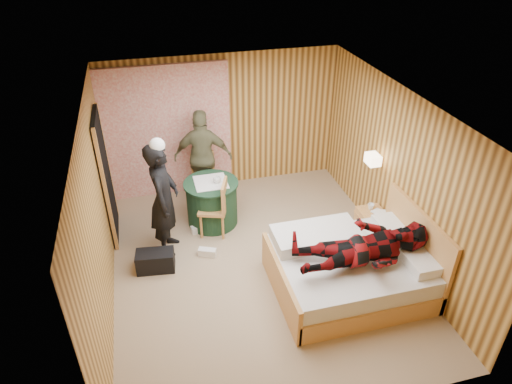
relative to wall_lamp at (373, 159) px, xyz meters
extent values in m
cube|color=tan|center=(-1.92, -0.45, -1.30)|extent=(4.20, 5.00, 0.01)
cube|color=white|center=(-1.92, -0.45, 1.20)|extent=(4.20, 5.00, 0.01)
cube|color=#D7A852|center=(-1.92, 2.05, -0.05)|extent=(4.20, 0.02, 2.50)
cube|color=#D7A852|center=(-4.02, -0.45, -0.05)|extent=(0.02, 5.00, 2.50)
cube|color=#D7A852|center=(0.18, -0.45, -0.05)|extent=(0.02, 5.00, 2.50)
cube|color=#F1E0D1|center=(-2.92, 1.98, -0.10)|extent=(2.20, 0.08, 2.40)
cube|color=black|center=(-3.98, 0.95, -0.28)|extent=(0.06, 0.90, 2.05)
cylinder|color=gold|center=(0.08, 0.00, 0.00)|extent=(0.18, 0.04, 0.04)
cube|color=beige|center=(0.00, 0.00, 0.00)|extent=(0.18, 0.24, 0.16)
cube|color=tan|center=(-0.82, -1.23, -1.15)|extent=(2.01, 1.61, 0.30)
cube|color=white|center=(-0.82, -1.23, -0.87)|extent=(1.95, 1.55, 0.25)
cube|color=tan|center=(-1.83, -1.23, -1.02)|extent=(0.06, 1.61, 0.56)
cube|color=tan|center=(0.14, -1.23, -0.75)|extent=(0.06, 1.61, 1.11)
cube|color=white|center=(-0.04, -1.61, -0.68)|extent=(0.38, 0.55, 0.14)
cube|color=white|center=(-0.04, -0.85, -0.68)|extent=(0.38, 0.55, 0.14)
cube|color=white|center=(-1.18, -0.78, -0.66)|extent=(1.21, 0.60, 0.18)
cube|color=tan|center=(-0.04, -0.35, -1.03)|extent=(0.39, 0.53, 0.53)
cube|color=tan|center=(-0.04, -0.35, -0.86)|extent=(0.41, 0.55, 0.03)
cylinder|color=#1D3F26|center=(-2.39, 0.80, -0.92)|extent=(0.83, 0.83, 0.76)
cylinder|color=#1D3F26|center=(-2.39, 0.80, -0.54)|extent=(0.89, 0.89, 0.03)
cube|color=white|center=(-2.39, 0.80, -0.51)|extent=(0.63, 0.63, 0.01)
cube|color=tan|center=(-2.39, 1.43, -0.85)|extent=(0.44, 0.44, 0.05)
cube|color=tan|center=(-2.40, 1.62, -0.60)|extent=(0.42, 0.06, 0.46)
cylinder|color=tan|center=(-2.55, 1.25, -1.08)|extent=(0.04, 0.04, 0.43)
cylinder|color=tan|center=(-2.23, 1.61, -1.08)|extent=(0.04, 0.04, 0.43)
cube|color=tan|center=(-2.42, 0.52, -0.84)|extent=(0.55, 0.55, 0.05)
cube|color=tan|center=(-2.24, 0.46, -0.58)|extent=(0.18, 0.42, 0.47)
cylinder|color=tan|center=(-2.53, 0.74, -1.08)|extent=(0.04, 0.04, 0.44)
cylinder|color=tan|center=(-2.31, 0.30, -1.08)|extent=(0.04, 0.04, 0.44)
cube|color=black|center=(-3.41, -0.17, -1.14)|extent=(0.58, 0.36, 0.31)
cube|color=white|center=(-2.63, -0.05, -1.24)|extent=(0.29, 0.21, 0.12)
cube|color=white|center=(-2.66, 0.59, -1.24)|extent=(0.29, 0.16, 0.12)
imported|color=black|center=(-3.17, 0.27, -0.39)|extent=(0.58, 0.75, 1.82)
imported|color=#6C6A48|center=(-2.39, 1.55, -0.44)|extent=(1.08, 0.63, 1.72)
imported|color=maroon|center=(-0.77, -1.43, -0.32)|extent=(0.86, 0.67, 1.77)
imported|color=white|center=(-0.04, -0.40, -0.76)|extent=(0.24, 0.27, 0.02)
imported|color=white|center=(-0.04, -0.40, -0.74)|extent=(0.22, 0.26, 0.02)
imported|color=white|center=(-0.04, -0.22, -0.72)|extent=(0.13, 0.13, 0.09)
imported|color=white|center=(-2.29, 0.75, -0.46)|extent=(0.13, 0.13, 0.10)
camera|label=1|loc=(-3.27, -5.50, 3.25)|focal=32.00mm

